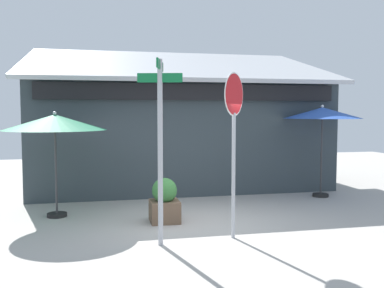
% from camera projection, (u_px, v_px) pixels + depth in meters
% --- Properties ---
extents(ground_plane, '(28.00, 28.00, 0.10)m').
position_uv_depth(ground_plane, '(197.00, 226.00, 9.11)').
color(ground_plane, '#ADA8A0').
extents(cafe_building, '(9.31, 5.14, 4.58)m').
position_uv_depth(cafe_building, '(177.00, 131.00, 14.04)').
color(cafe_building, '#333D42').
rests_on(cafe_building, ground).
extents(street_sign_post, '(0.77, 0.82, 3.26)m').
position_uv_depth(street_sign_post, '(160.00, 135.00, 7.53)').
color(street_sign_post, '#A8AAB2').
rests_on(street_sign_post, ground).
extents(stop_sign, '(0.55, 0.60, 3.08)m').
position_uv_depth(stop_sign, '(234.00, 123.00, 7.95)').
color(stop_sign, '#A8AAB2').
rests_on(stop_sign, ground).
extents(patio_umbrella_forest_green_left, '(2.27, 2.27, 2.37)m').
position_uv_depth(patio_umbrella_forest_green_left, '(55.00, 123.00, 9.59)').
color(patio_umbrella_forest_green_left, black).
rests_on(patio_umbrella_forest_green_left, ground).
extents(patio_umbrella_royal_blue_center, '(2.13, 2.13, 2.55)m').
position_uv_depth(patio_umbrella_royal_blue_center, '(322.00, 114.00, 11.89)').
color(patio_umbrella_royal_blue_center, black).
rests_on(patio_umbrella_royal_blue_center, ground).
extents(sidewalk_planter, '(0.62, 0.62, 0.95)m').
position_uv_depth(sidewalk_planter, '(165.00, 201.00, 9.24)').
color(sidewalk_planter, brown).
rests_on(sidewalk_planter, ground).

